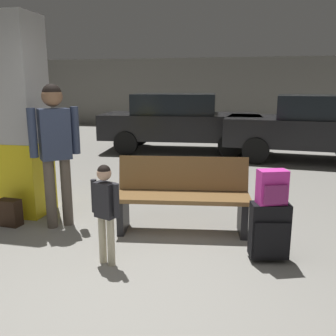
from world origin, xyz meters
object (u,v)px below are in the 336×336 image
object	(u,v)px
child	(105,204)
parked_car_near	(318,126)
backpack_dark_floor	(10,213)
backpack_bright	(272,188)
parked_car_far	(179,121)
structural_pillar	(21,119)
adult	(55,141)
suitcase	(269,231)
bench	(182,195)

from	to	relation	value
child	parked_car_near	size ratio (longest dim) A/B	0.24
child	backpack_dark_floor	world-z (taller)	child
backpack_bright	child	distance (m)	1.63
parked_car_far	parked_car_near	xyz separation A→B (m)	(3.39, -0.62, 0.00)
structural_pillar	parked_car_far	xyz separation A→B (m)	(1.14, 5.29, -0.50)
structural_pillar	child	world-z (taller)	structural_pillar
structural_pillar	adult	xyz separation A→B (m)	(0.67, -0.36, -0.21)
structural_pillar	suitcase	xyz separation A→B (m)	(3.20, -0.78, -0.98)
bench	backpack_dark_floor	xyz separation A→B (m)	(-2.16, -0.32, -0.28)
bench	child	xyz separation A→B (m)	(-0.58, -1.03, 0.18)
suitcase	adult	distance (m)	2.68
structural_pillar	adult	bearing A→B (deg)	-28.27
parked_car_near	child	bearing A→B (deg)	-116.32
structural_pillar	parked_car_far	size ratio (longest dim) A/B	0.62
structural_pillar	child	xyz separation A→B (m)	(1.63, -1.19, -0.68)
suitcase	child	bearing A→B (deg)	-165.25
adult	parked_car_far	xyz separation A→B (m)	(0.47, 5.66, -0.28)
parked_car_far	parked_car_near	world-z (taller)	same
bench	parked_car_far	world-z (taller)	parked_car_far
structural_pillar	suitcase	size ratio (longest dim) A/B	4.35
suitcase	child	size ratio (longest dim) A/B	0.60
child	backpack_dark_floor	xyz separation A→B (m)	(-1.58, 0.71, -0.46)
child	adult	bearing A→B (deg)	139.03
parked_car_far	backpack_bright	bearing A→B (deg)	-71.24
bench	backpack_dark_floor	distance (m)	2.20
bench	adult	distance (m)	1.68
bench	parked_car_far	distance (m)	5.57
bench	backpack_bright	bearing A→B (deg)	-31.58
bench	suitcase	distance (m)	1.18
parked_car_far	backpack_dark_floor	bearing A→B (deg)	-100.72
child	backpack_bright	bearing A→B (deg)	14.73
parked_car_near	parked_car_far	bearing A→B (deg)	169.69
child	parked_car_near	world-z (taller)	parked_car_near
adult	parked_car_far	world-z (taller)	adult
bench	adult	world-z (taller)	adult
suitcase	parked_car_near	world-z (taller)	parked_car_near
child	adult	distance (m)	1.35
structural_pillar	bench	world-z (taller)	structural_pillar
backpack_bright	structural_pillar	bearing A→B (deg)	166.35
backpack_bright	backpack_dark_floor	bearing A→B (deg)	174.67
structural_pillar	bench	xyz separation A→B (m)	(2.21, -0.17, -0.86)
adult	backpack_dark_floor	xyz separation A→B (m)	(-0.63, -0.12, -0.92)
bench	parked_car_far	size ratio (longest dim) A/B	0.39
backpack_dark_floor	structural_pillar	bearing A→B (deg)	95.54
child	suitcase	bearing A→B (deg)	14.75
structural_pillar	parked_car_far	bearing A→B (deg)	77.84
child	parked_car_far	bearing A→B (deg)	94.30
structural_pillar	backpack_bright	distance (m)	3.34
bench	parked_car_near	size ratio (longest dim) A/B	0.39
parked_car_far	parked_car_near	size ratio (longest dim) A/B	1.00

